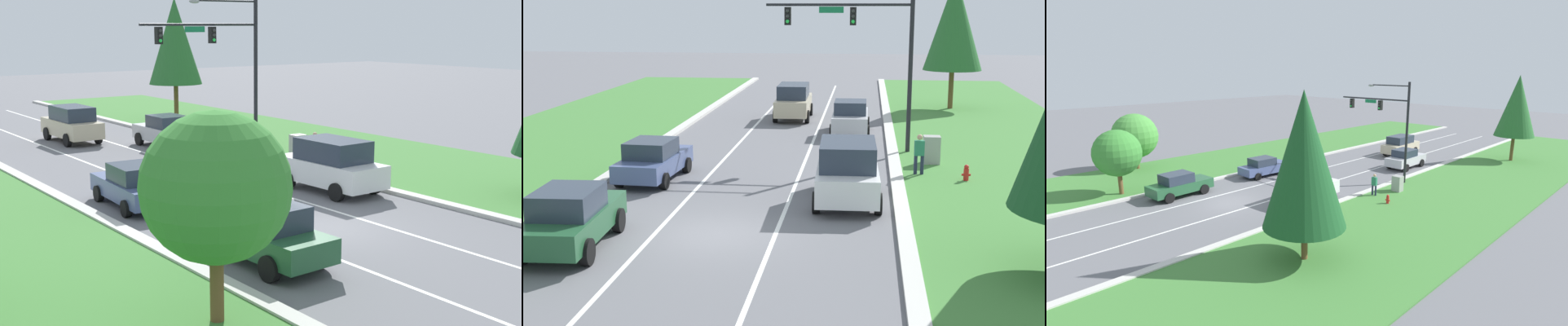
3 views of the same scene
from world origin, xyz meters
The scene contains 17 objects.
ground_plane centered at (0.00, 0.00, 0.00)m, with size 160.00×160.00×0.00m, color slate.
curb_strip_right centered at (5.65, 0.00, 0.07)m, with size 0.50×90.00×0.15m.
curb_strip_left centered at (-5.65, 0.00, 0.07)m, with size 0.50×90.00×0.15m.
grass_verge_right centered at (10.90, 0.00, 0.04)m, with size 10.00×90.00×0.08m.
lane_stripe_inner_left centered at (-1.80, 0.00, 0.00)m, with size 0.14×81.00×0.01m.
lane_stripe_inner_right centered at (1.80, 0.00, 0.00)m, with size 0.14×81.00×0.01m.
traffic_signal_mast centered at (4.51, 12.80, 5.37)m, with size 6.62×0.41×8.15m.
forest_sedan centered at (-3.73, -1.64, 0.88)m, with size 2.16×4.71×1.76m.
silver_sedan centered at (3.58, 17.54, 0.90)m, with size 2.04×4.46×1.79m.
champagne_suv centered at (0.09, 22.32, 1.07)m, with size 2.13×4.94×2.08m.
slate_blue_sedan centered at (-3.77, 6.44, 0.80)m, with size 2.19×4.56×1.62m.
white_suv centered at (3.82, 4.02, 1.10)m, with size 2.37×4.73×2.16m.
utility_cabinet centered at (7.20, 10.37, 0.63)m, with size 0.70×0.60×1.26m.
pedestrian centered at (6.53, 8.27, 0.94)m, with size 0.40×0.25×1.69m.
fire_hydrant centered at (8.28, 7.41, 0.34)m, with size 0.34×0.20×0.70m.
conifer_far_right_tree centered at (9.80, 27.37, 5.53)m, with size 3.73×3.73×8.53m.
oak_far_left_tree centered at (-7.12, -4.52, 3.17)m, with size 3.42×3.42×4.89m.
Camera 1 is at (-15.42, -17.68, 6.69)m, focal length 50.00 mm.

